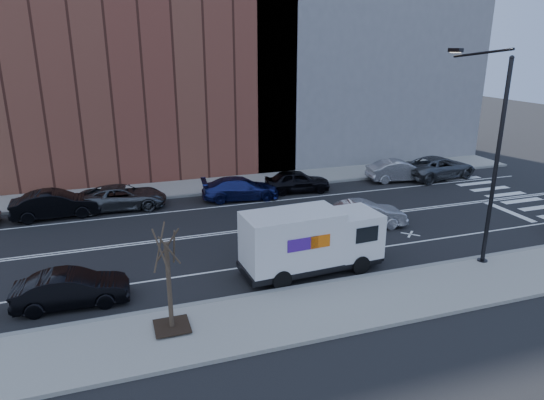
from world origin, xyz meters
TOP-DOWN VIEW (x-y plane):
  - ground at (0.00, 0.00)m, footprint 120.00×120.00m
  - sidewalk_near at (0.00, -8.80)m, footprint 44.00×3.60m
  - sidewalk_far at (0.00, 8.80)m, footprint 44.00×3.60m
  - curb_near at (0.00, -7.00)m, footprint 44.00×0.25m
  - curb_far at (0.00, 7.00)m, footprint 44.00×0.25m
  - crosswalk at (16.00, 0.00)m, footprint 3.00×14.00m
  - road_markings at (0.00, 0.00)m, footprint 40.00×8.60m
  - bldg_brick at (-8.00, 15.60)m, footprint 26.00×10.00m
  - streetlight at (7.00, -6.91)m, footprint 0.44×4.02m
  - street_tree at (-7.00, -8.40)m, footprint 1.20×1.20m
  - fedex_van at (-0.66, -5.60)m, footprint 6.28×2.48m
  - far_parked_b at (-11.66, 5.48)m, footprint 4.81×1.82m
  - far_parked_c at (-8.00, 5.88)m, footprint 5.30×2.74m
  - far_parked_d at (-0.81, 5.39)m, footprint 5.10×2.54m
  - far_parked_e at (3.20, 5.73)m, footprint 4.54×2.26m
  - far_parked_f at (11.20, 5.88)m, footprint 4.83×2.21m
  - far_parked_g at (14.40, 5.71)m, footprint 6.09×3.41m
  - driving_sedan at (4.21, -1.61)m, footprint 4.56×2.03m
  - near_parked_rear_a at (-10.31, -5.37)m, footprint 4.20×1.60m

SIDE VIEW (x-z plane):
  - ground at x=0.00m, z-range 0.00..0.00m
  - crosswalk at x=16.00m, z-range 0.00..0.01m
  - road_markings at x=0.00m, z-range 0.00..0.01m
  - sidewalk_near at x=0.00m, z-range 0.00..0.15m
  - sidewalk_far at x=0.00m, z-range 0.00..0.15m
  - curb_near at x=0.00m, z-range 0.00..0.17m
  - curb_far at x=0.00m, z-range 0.00..0.17m
  - near_parked_rear_a at x=-10.31m, z-range 0.00..1.37m
  - far_parked_d at x=-0.81m, z-range 0.00..1.42m
  - far_parked_c at x=-8.00m, z-range 0.00..1.43m
  - driving_sedan at x=4.21m, z-range 0.00..1.45m
  - far_parked_e at x=3.20m, z-range 0.00..1.48m
  - far_parked_f at x=11.20m, z-range 0.00..1.54m
  - far_parked_b at x=-11.66m, z-range 0.00..1.57m
  - far_parked_g at x=14.40m, z-range 0.00..1.61m
  - street_tree at x=-7.00m, z-range -0.42..3.33m
  - fedex_van at x=-0.66m, z-range 0.07..2.89m
  - streetlight at x=7.00m, z-range 0.41..9.75m
  - bldg_brick at x=-8.00m, z-range 0.00..22.00m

